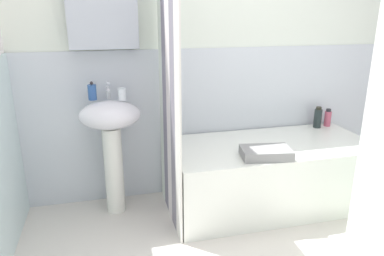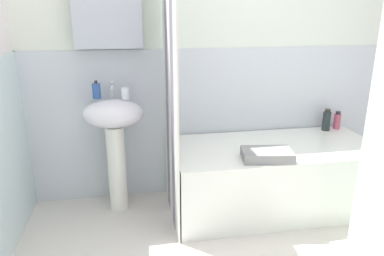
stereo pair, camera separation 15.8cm
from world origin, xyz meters
TOP-DOWN VIEW (x-y plane):
  - wall_back_tiled at (-0.05, 1.26)m, footprint 3.60×0.18m
  - sink at (-0.87, 1.03)m, footprint 0.44×0.34m
  - faucet at (-0.87, 1.11)m, footprint 0.03×0.12m
  - soap_dispenser at (-0.98, 1.11)m, footprint 0.06×0.06m
  - toothbrush_cup at (-0.78, 1.04)m, footprint 0.06×0.06m
  - bathtub at (0.32, 0.85)m, footprint 1.56×0.74m
  - shower_curtain at (-0.48, 0.85)m, footprint 0.01×0.74m
  - lotion_bottle at (1.00, 1.15)m, footprint 0.06×0.06m
  - body_wash_bottle at (0.89, 1.13)m, footprint 0.07×0.07m
  - towel_folded at (0.15, 0.61)m, footprint 0.37×0.26m

SIDE VIEW (x-z plane):
  - bathtub at x=0.32m, z-range 0.00..0.51m
  - towel_folded at x=0.15m, z-range 0.51..0.57m
  - lotion_bottle at x=1.00m, z-range 0.50..0.66m
  - body_wash_bottle at x=0.89m, z-range 0.50..0.69m
  - sink at x=-0.87m, z-range 0.20..1.07m
  - toothbrush_cup at x=-0.78m, z-range 0.87..0.95m
  - soap_dispenser at x=-0.98m, z-range 0.86..0.99m
  - faucet at x=-0.87m, z-range 0.87..0.99m
  - shower_curtain at x=-0.48m, z-range 0.00..2.00m
  - wall_back_tiled at x=-0.05m, z-range -0.06..2.34m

